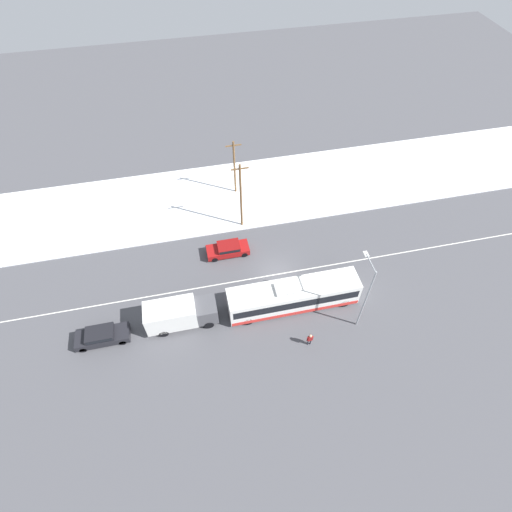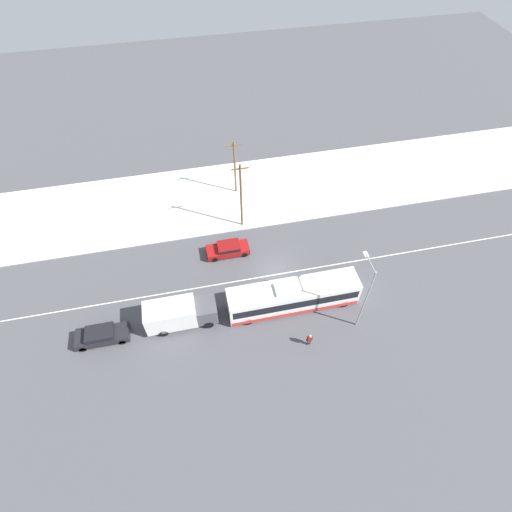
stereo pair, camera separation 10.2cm
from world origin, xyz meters
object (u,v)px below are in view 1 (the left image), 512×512
Objects in this scene: sedan_car at (228,249)px; pedestrian_at_stop at (310,339)px; city_bus at (293,296)px; utility_pole_snowlot at (235,167)px; streetlamp at (366,290)px; parked_car_near_truck at (102,336)px; utility_pole_roadside at (241,196)px; box_truck at (179,314)px.

pedestrian_at_stop reaches higher than sedan_car.
city_bus is 1.72× the size of utility_pole_snowlot.
streetlamp is (10.29, -10.66, 4.29)m from sedan_car.
sedan_car is 13.23m from pedestrian_at_stop.
parked_car_near_truck is 23.37m from utility_pole_snowlot.
utility_pole_roadside is 5.80m from utility_pole_snowlot.
parked_car_near_truck is at bearing -131.50° from utility_pole_snowlot.
utility_pole_roadside is at bearing -93.18° from utility_pole_snowlot.
pedestrian_at_stop is at bearing -82.66° from utility_pole_snowlot.
pedestrian_at_stop is 16.60m from utility_pole_roadside.
city_bus is 2.63× the size of parked_car_near_truck.
box_truck reaches higher than sedan_car.
streetlamp reaches higher than box_truck.
city_bus is at bearing 0.05° from parked_car_near_truck.
streetlamp is at bearing -11.23° from box_truck.
utility_pole_snowlot is at bearing 86.82° from utility_pole_roadside.
city_bus is 10.68m from box_truck.
sedan_car is at bearing 134.01° from streetlamp.
streetlamp is 1.12× the size of utility_pole_snowlot.
streetlamp is (5.32, -2.90, 3.50)m from city_bus.
streetlamp reaches higher than pedestrian_at_stop.
sedan_car is at bearing 52.65° from box_truck.
utility_pole_roadside is at bearing 54.98° from box_truck.
utility_pole_roadside is (7.93, 11.31, 2.84)m from box_truck.
sedan_car is 2.74× the size of pedestrian_at_stop.
streetlamp is 21.72m from utility_pole_snowlot.
sedan_car is at bearing 31.23° from parked_car_near_truck.
city_bus is at bearing 151.42° from streetlamp.
streetlamp is at bearing -28.58° from city_bus.
streetlamp is at bearing -60.86° from utility_pole_roadside.
sedan_car is at bearing 122.65° from city_bus.
streetlamp is at bearing -7.11° from parked_car_near_truck.
utility_pole_roadside reaches higher than box_truck.
box_truck is at bearing 2.37° from parked_car_near_truck.
pedestrian_at_stop is 22.05m from utility_pole_snowlot.
box_truck is 3.97× the size of pedestrian_at_stop.
pedestrian_at_stop is 0.23× the size of utility_pole_snowlot.
utility_pole_roadside reaches higher than utility_pole_snowlot.
streetlamp is at bearing 134.01° from sedan_car.
city_bus is at bearing 94.72° from pedestrian_at_stop.
box_truck is (-10.68, 0.28, 0.06)m from city_bus.
city_bus is 17.81m from parked_car_near_truck.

